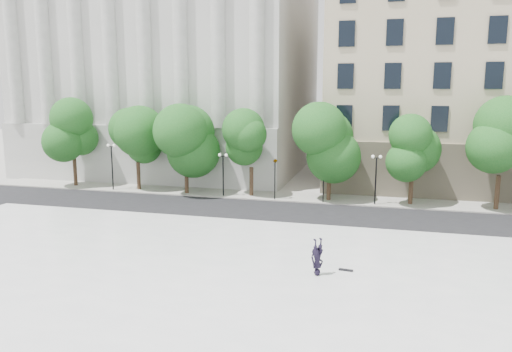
# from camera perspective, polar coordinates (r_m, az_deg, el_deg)

# --- Properties ---
(ground) EXTENTS (160.00, 160.00, 0.00)m
(ground) POSITION_cam_1_polar(r_m,az_deg,el_deg) (22.78, -6.60, -15.29)
(ground) COLOR #BBB9B0
(ground) RESTS_ON ground
(plaza) EXTENTS (44.00, 22.00, 0.45)m
(plaza) POSITION_cam_1_polar(r_m,az_deg,el_deg) (25.27, -4.12, -12.05)
(plaza) COLOR white
(plaza) RESTS_ON ground
(street) EXTENTS (60.00, 8.00, 0.02)m
(street) POSITION_cam_1_polar(r_m,az_deg,el_deg) (39.14, 2.92, -4.31)
(street) COLOR black
(street) RESTS_ON ground
(far_sidewalk) EXTENTS (60.00, 4.00, 0.12)m
(far_sidewalk) POSITION_cam_1_polar(r_m,az_deg,el_deg) (44.86, 4.47, -2.39)
(far_sidewalk) COLOR #B5B1A7
(far_sidewalk) RESTS_ON ground
(building_west) EXTENTS (31.50, 27.65, 25.60)m
(building_west) POSITION_cam_1_polar(r_m,az_deg,el_deg) (62.81, -8.74, 12.86)
(building_west) COLOR beige
(building_west) RESTS_ON ground
(building_east) EXTENTS (36.00, 26.15, 23.00)m
(building_east) POSITION_cam_1_polar(r_m,az_deg,el_deg) (59.39, 27.08, 10.37)
(building_east) COLOR #BDAC90
(building_east) RESTS_ON ground
(traffic_light_west) EXTENTS (0.63, 1.64, 4.15)m
(traffic_light_west) POSITION_cam_1_polar(r_m,az_deg,el_deg) (42.86, 2.19, 1.91)
(traffic_light_west) COLOR black
(traffic_light_west) RESTS_ON ground
(traffic_light_east) EXTENTS (0.82, 1.92, 4.25)m
(traffic_light_east) POSITION_cam_1_polar(r_m,az_deg,el_deg) (42.16, 7.77, 1.84)
(traffic_light_east) COLOR black
(traffic_light_east) RESTS_ON ground
(person_lying) EXTENTS (1.75, 1.90, 0.52)m
(person_lying) POSITION_cam_1_polar(r_m,az_deg,el_deg) (25.62, 7.00, -10.62)
(person_lying) COLOR black
(person_lying) RESTS_ON plaza
(skateboard) EXTENTS (0.75, 0.27, 0.08)m
(skateboard) POSITION_cam_1_polar(r_m,az_deg,el_deg) (26.48, 10.23, -10.53)
(skateboard) COLOR black
(skateboard) RESTS_ON plaza
(street_trees) EXTENTS (45.88, 5.00, 7.58)m
(street_trees) POSITION_cam_1_polar(r_m,az_deg,el_deg) (43.52, 3.78, 3.89)
(street_trees) COLOR #382619
(street_trees) RESTS_ON ground
(lamp_posts) EXTENTS (36.17, 0.28, 4.50)m
(lamp_posts) POSITION_cam_1_polar(r_m,az_deg,el_deg) (42.91, 4.61, 0.97)
(lamp_posts) COLOR black
(lamp_posts) RESTS_ON ground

